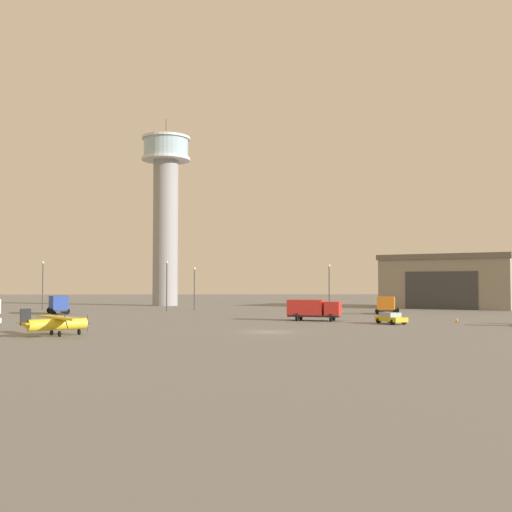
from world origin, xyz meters
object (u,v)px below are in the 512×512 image
(airplane_yellow, at_px, (57,323))
(traffic_cone_near_left, at_px, (457,320))
(truck_flatbed_orange, at_px, (387,306))
(truck_box_red, at_px, (313,309))
(light_post_east, at_px, (43,281))
(light_post_west, at_px, (329,283))
(car_yellow, at_px, (391,318))
(control_tower, at_px, (166,203))
(truck_box_blue, at_px, (58,303))
(light_post_centre, at_px, (194,284))
(light_post_north, at_px, (167,281))

(airplane_yellow, height_order, traffic_cone_near_left, airplane_yellow)
(truck_flatbed_orange, xyz_separation_m, traffic_cone_near_left, (3.66, -19.56, -1.00))
(truck_box_red, height_order, light_post_east, light_post_east)
(light_post_west, distance_m, light_post_east, 51.72)
(airplane_yellow, bearing_deg, car_yellow, -12.94)
(control_tower, relative_size, truck_box_blue, 6.44)
(control_tower, relative_size, traffic_cone_near_left, 62.33)
(light_post_centre, bearing_deg, light_post_east, 171.11)
(light_post_centre, bearing_deg, airplane_yellow, -100.82)
(airplane_yellow, distance_m, truck_flatbed_orange, 55.08)
(truck_box_blue, bearing_deg, light_post_west, -107.80)
(light_post_west, bearing_deg, truck_box_red, -104.51)
(control_tower, distance_m, light_post_west, 46.83)
(car_yellow, bearing_deg, truck_box_red, -148.87)
(truck_flatbed_orange, bearing_deg, light_post_north, -88.21)
(truck_box_blue, bearing_deg, light_post_centre, -82.81)
(light_post_east, distance_m, traffic_cone_near_left, 73.05)
(light_post_north, distance_m, traffic_cone_near_left, 49.89)
(light_post_north, bearing_deg, light_post_centre, 36.30)
(truck_box_blue, height_order, light_post_centre, light_post_centre)
(truck_box_red, bearing_deg, control_tower, 133.49)
(light_post_west, relative_size, traffic_cone_near_left, 12.26)
(airplane_yellow, relative_size, truck_flatbed_orange, 1.25)
(truck_flatbed_orange, distance_m, light_post_centre, 34.06)
(control_tower, height_order, light_post_north, control_tower)
(airplane_yellow, height_order, truck_box_blue, truck_box_blue)
(truck_box_blue, distance_m, light_post_west, 43.40)
(traffic_cone_near_left, bearing_deg, airplane_yellow, -157.91)
(airplane_yellow, xyz_separation_m, light_post_west, (32.61, 44.24, 3.56))
(light_post_east, relative_size, traffic_cone_near_left, 13.58)
(truck_box_red, height_order, light_post_west, light_post_west)
(truck_flatbed_orange, bearing_deg, control_tower, -115.19)
(airplane_yellow, distance_m, light_post_west, 55.08)
(light_post_north, height_order, light_post_centre, light_post_north)
(truck_box_red, height_order, light_post_centre, light_post_centre)
(airplane_yellow, height_order, light_post_east, light_post_east)
(truck_box_red, relative_size, light_post_east, 0.82)
(light_post_east, xyz_separation_m, light_post_centre, (27.58, -4.31, -0.62))
(light_post_north, distance_m, light_post_centre, 5.65)
(truck_box_blue, height_order, traffic_cone_near_left, truck_box_blue)
(airplane_yellow, bearing_deg, truck_flatbed_orange, 6.84)
(truck_flatbed_orange, xyz_separation_m, truck_box_blue, (-50.95, 3.47, 0.32))
(truck_box_blue, xyz_separation_m, light_post_centre, (20.58, 11.60, 2.95))
(control_tower, bearing_deg, truck_box_blue, -110.71)
(airplane_yellow, xyz_separation_m, light_post_centre, (10.03, 52.51, 3.39))
(truck_box_blue, relative_size, truck_box_red, 0.87)
(truck_flatbed_orange, bearing_deg, truck_box_blue, -73.51)
(control_tower, bearing_deg, airplane_yellow, -92.03)
(light_post_north, bearing_deg, car_yellow, -49.33)
(traffic_cone_near_left, bearing_deg, truck_box_red, 167.71)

